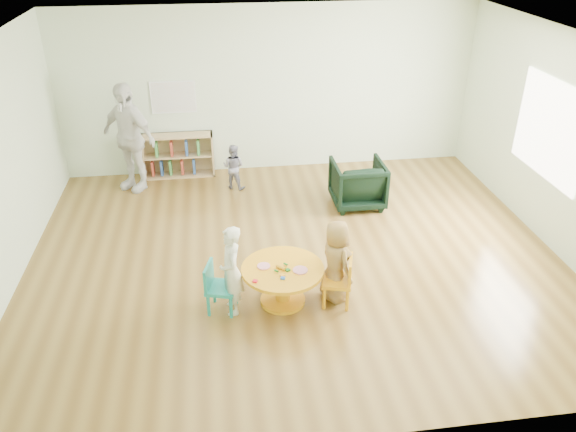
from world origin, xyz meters
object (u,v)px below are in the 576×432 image
object	(u,v)px
kid_chair_right	(341,280)
adult_caretaker	(129,137)
kid_chair_left	(218,286)
armchair	(358,183)
bookshelf	(178,155)
activity_table	(283,278)
child_left	(231,271)
toddler	(233,167)
child_right	(336,262)

from	to	relation	value
kid_chair_right	adult_caretaker	distance (m)	4.48
kid_chair_left	armchair	distance (m)	3.24
kid_chair_right	bookshelf	bearing A→B (deg)	42.56
activity_table	child_left	xyz separation A→B (m)	(-0.59, -0.08, 0.21)
kid_chair_left	kid_chair_right	distance (m)	1.42
child_left	adult_caretaker	size ratio (longest dim) A/B	0.61
kid_chair_right	adult_caretaker	xyz separation A→B (m)	(-2.70, 3.54, 0.55)
kid_chair_left	bookshelf	world-z (taller)	bookshelf
child_left	kid_chair_right	bearing A→B (deg)	83.45
activity_table	toddler	distance (m)	3.21
child_right	kid_chair_left	bearing A→B (deg)	70.83
child_left	child_right	world-z (taller)	child_left
activity_table	bookshelf	size ratio (longest dim) A/B	0.80
kid_chair_left	child_left	distance (m)	0.28
kid_chair_left	activity_table	bearing A→B (deg)	108.77
armchair	toddler	xyz separation A→B (m)	(-1.87, 0.86, 0.02)
adult_caretaker	kid_chair_right	bearing A→B (deg)	-15.31
bookshelf	child_right	size ratio (longest dim) A/B	1.16
armchair	child_right	world-z (taller)	child_right
bookshelf	armchair	size ratio (longest dim) A/B	1.51
toddler	adult_caretaker	xyz separation A→B (m)	(-1.64, 0.24, 0.51)
child_left	child_right	distance (m)	1.21
activity_table	armchair	size ratio (longest dim) A/B	1.20
bookshelf	child_right	xyz separation A→B (m)	(1.95, -3.84, 0.15)
activity_table	kid_chair_left	xyz separation A→B (m)	(-0.75, -0.04, -0.00)
kid_chair_left	armchair	size ratio (longest dim) A/B	0.77
child_right	armchair	bearing A→B (deg)	-40.51
child_left	adult_caretaker	distance (m)	3.80
kid_chair_left	kid_chair_right	bearing A→B (deg)	102.55
armchair	child_left	xyz separation A→B (m)	(-2.05, -2.40, 0.18)
toddler	adult_caretaker	bearing A→B (deg)	16.58
armchair	activity_table	bearing A→B (deg)	57.62
kid_chair_right	adult_caretaker	bearing A→B (deg)	53.19
kid_chair_right	child_left	size ratio (longest dim) A/B	0.57
child_right	toddler	distance (m)	3.35
activity_table	armchair	bearing A→B (deg)	57.64
kid_chair_left	kid_chair_right	xyz separation A→B (m)	(1.42, -0.08, 0.01)
child_right	adult_caretaker	bearing A→B (deg)	17.31
kid_chair_right	toddler	distance (m)	3.47
adult_caretaker	kid_chair_left	bearing A→B (deg)	-32.31
activity_table	bookshelf	world-z (taller)	bookshelf
bookshelf	kid_chair_right	bearing A→B (deg)	-63.22
toddler	adult_caretaker	world-z (taller)	adult_caretaker
kid_chair_right	child_left	bearing A→B (deg)	103.98
kid_chair_right	toddler	bearing A→B (deg)	33.73
activity_table	toddler	bearing A→B (deg)	97.22
toddler	adult_caretaker	distance (m)	1.73
kid_chair_left	child_left	bearing A→B (deg)	93.33
activity_table	child_right	size ratio (longest dim) A/B	0.93
activity_table	kid_chair_right	xyz separation A→B (m)	(0.67, -0.12, 0.00)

